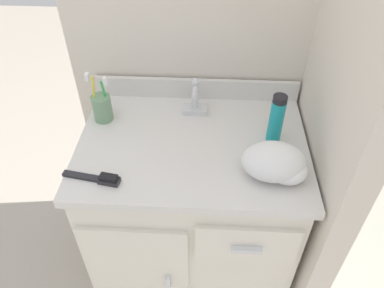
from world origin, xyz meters
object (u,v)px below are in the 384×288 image
shaving_cream_can (276,119)px  hand_towel (277,163)px  toothbrush_cup (102,107)px  hairbrush (99,178)px

shaving_cream_can → hand_towel: size_ratio=0.89×
toothbrush_cup → hairbrush: size_ratio=1.04×
shaving_cream_can → toothbrush_cup: bearing=172.4°
hairbrush → hand_towel: hand_towel is taller
shaving_cream_can → hand_towel: (-0.01, -0.17, -0.04)m
hairbrush → hand_towel: bearing=15.4°
hand_towel → toothbrush_cup: bearing=157.1°
toothbrush_cup → hairbrush: 0.31m
toothbrush_cup → shaving_cream_can: bearing=-7.6°
toothbrush_cup → shaving_cream_can: (0.61, -0.08, 0.04)m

